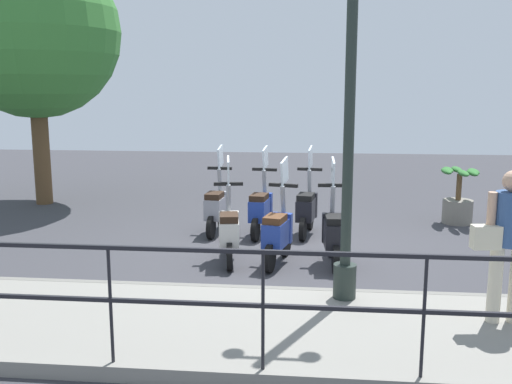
# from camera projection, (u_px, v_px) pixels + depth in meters

# --- Properties ---
(ground_plane) EXTENTS (28.00, 28.00, 0.00)m
(ground_plane) POSITION_uv_depth(u_px,v_px,m) (286.00, 250.00, 9.06)
(ground_plane) COLOR #38383D
(promenade_walkway) EXTENTS (2.20, 20.00, 0.15)m
(promenade_walkway) POSITION_uv_depth(u_px,v_px,m) (272.00, 327.00, 5.96)
(promenade_walkway) COLOR gray
(promenade_walkway) RESTS_ON ground_plane
(fence_railing) EXTENTS (0.04, 16.03, 1.07)m
(fence_railing) POSITION_uv_depth(u_px,v_px,m) (263.00, 287.00, 4.79)
(fence_railing) COLOR black
(fence_railing) RESTS_ON promenade_walkway
(lamp_post_near) EXTENTS (0.26, 0.90, 3.99)m
(lamp_post_near) POSITION_uv_depth(u_px,v_px,m) (349.00, 146.00, 6.29)
(lamp_post_near) COLOR #232D28
(lamp_post_near) RESTS_ON promenade_walkway
(pedestrian_with_bag) EXTENTS (0.35, 0.64, 1.59)m
(pedestrian_with_bag) POSITION_uv_depth(u_px,v_px,m) (508.00, 235.00, 5.76)
(pedestrian_with_bag) COLOR beige
(pedestrian_with_bag) RESTS_ON promenade_walkway
(tree_large) EXTENTS (3.67, 3.67, 5.56)m
(tree_large) POSITION_uv_depth(u_px,v_px,m) (33.00, 33.00, 12.11)
(tree_large) COLOR brown
(tree_large) RESTS_ON ground_plane
(potted_palm) EXTENTS (1.06, 0.66, 1.05)m
(potted_palm) POSITION_uv_depth(u_px,v_px,m) (458.00, 200.00, 10.83)
(potted_palm) COLOR slate
(potted_palm) RESTS_ON ground_plane
(scooter_near_0) EXTENTS (1.23, 0.44, 1.54)m
(scooter_near_0) POSITION_uv_depth(u_px,v_px,m) (334.00, 232.00, 8.25)
(scooter_near_0) COLOR black
(scooter_near_0) RESTS_ON ground_plane
(scooter_near_1) EXTENTS (1.22, 0.50, 1.54)m
(scooter_near_1) POSITION_uv_depth(u_px,v_px,m) (278.00, 232.00, 8.27)
(scooter_near_1) COLOR black
(scooter_near_1) RESTS_ON ground_plane
(scooter_near_2) EXTENTS (1.23, 0.46, 1.54)m
(scooter_near_2) POSITION_uv_depth(u_px,v_px,m) (229.00, 230.00, 8.38)
(scooter_near_2) COLOR black
(scooter_near_2) RESTS_ON ground_plane
(scooter_far_0) EXTENTS (1.23, 0.45, 1.54)m
(scooter_far_0) POSITION_uv_depth(u_px,v_px,m) (307.00, 208.00, 9.93)
(scooter_far_0) COLOR black
(scooter_far_0) RESTS_ON ground_plane
(scooter_far_1) EXTENTS (1.23, 0.45, 1.54)m
(scooter_far_1) POSITION_uv_depth(u_px,v_px,m) (261.00, 208.00, 9.90)
(scooter_far_1) COLOR black
(scooter_far_1) RESTS_ON ground_plane
(scooter_far_2) EXTENTS (1.23, 0.44, 1.54)m
(scooter_far_2) POSITION_uv_depth(u_px,v_px,m) (216.00, 207.00, 10.05)
(scooter_far_2) COLOR black
(scooter_far_2) RESTS_ON ground_plane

